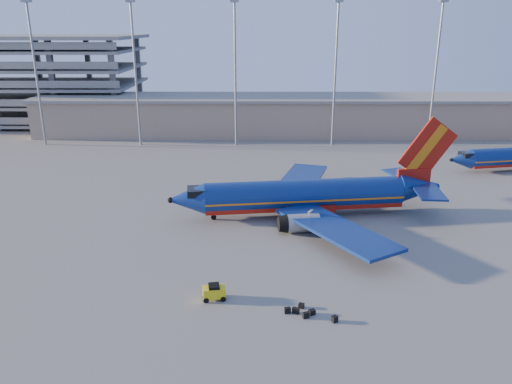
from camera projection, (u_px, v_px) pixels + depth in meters
ground at (261, 231)px, 60.71m from camera, size 220.00×220.00×0.00m
terminal_building at (304, 115)px, 114.29m from camera, size 122.00×16.00×8.50m
parking_garage at (18, 75)px, 127.52m from camera, size 62.00×32.00×21.40m
light_mast_row at (286, 58)px, 98.73m from camera, size 101.60×1.60×28.65m
aircraft_main at (311, 196)px, 64.83m from camera, size 37.45×35.81×12.71m
baggage_tug at (214, 292)px, 45.26m from camera, size 2.22×1.55×1.47m
luggage_pile at (306, 312)px, 42.95m from camera, size 4.49×2.74×0.55m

